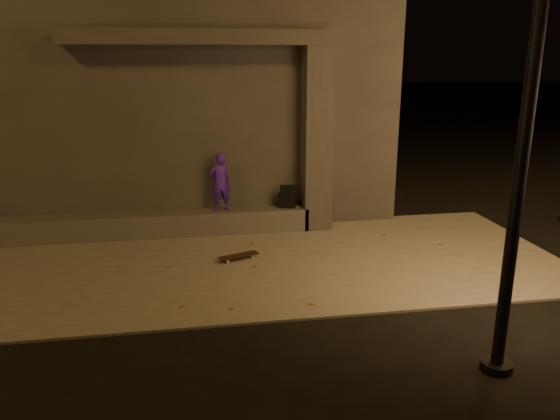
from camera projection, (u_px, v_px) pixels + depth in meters
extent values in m
plane|color=black|center=(257.00, 318.00, 7.48)|extent=(120.00, 120.00, 0.00)
cube|color=#66615A|center=(242.00, 263.00, 9.37)|extent=(11.00, 4.40, 0.04)
cube|color=#3B3936|center=(178.00, 93.00, 12.76)|extent=(9.00, 5.00, 5.20)
cube|color=#56534D|center=(157.00, 224.00, 10.71)|extent=(6.00, 0.55, 0.45)
cube|color=#3B3936|center=(317.00, 140.00, 10.80)|extent=(0.55, 0.55, 3.60)
cube|color=#3B3936|center=(201.00, 37.00, 9.95)|extent=(5.00, 0.70, 0.28)
imported|color=#481CB9|center=(220.00, 182.00, 10.70)|extent=(0.45, 0.33, 1.14)
cube|color=black|center=(287.00, 200.00, 11.03)|extent=(0.39, 0.31, 0.28)
cube|color=black|center=(287.00, 189.00, 10.97)|extent=(0.30, 0.13, 0.20)
cube|color=black|center=(238.00, 256.00, 9.47)|extent=(0.74, 0.42, 0.01)
cylinder|color=tan|center=(249.00, 254.00, 9.65)|extent=(0.06, 0.05, 0.05)
cylinder|color=tan|center=(252.00, 257.00, 9.54)|extent=(0.06, 0.05, 0.05)
cylinder|color=tan|center=(224.00, 259.00, 9.42)|extent=(0.06, 0.05, 0.05)
cylinder|color=tan|center=(228.00, 262.00, 9.31)|extent=(0.06, 0.05, 0.05)
cube|color=#99999E|center=(251.00, 254.00, 9.59)|extent=(0.09, 0.15, 0.01)
cube|color=#99999E|center=(226.00, 259.00, 9.36)|extent=(0.09, 0.15, 0.01)
cylinder|color=black|center=(536.00, 48.00, 5.28)|extent=(0.14, 0.14, 7.07)
cylinder|color=black|center=(496.00, 366.00, 6.24)|extent=(0.36, 0.36, 0.10)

